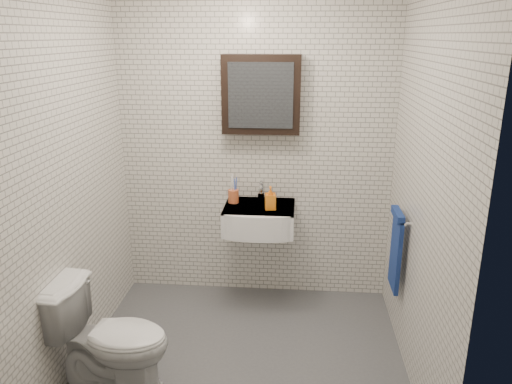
{
  "coord_description": "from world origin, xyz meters",
  "views": [
    {
      "loc": [
        0.35,
        -2.93,
        2.14
      ],
      "look_at": [
        0.05,
        0.45,
        1.07
      ],
      "focal_mm": 35.0,
      "sensor_mm": 36.0,
      "label": 1
    }
  ],
  "objects": [
    {
      "name": "towel_rail",
      "position": [
        1.04,
        0.35,
        0.72
      ],
      "size": [
        0.09,
        0.3,
        0.58
      ],
      "color": "silver",
      "rests_on": "room_shell"
    },
    {
      "name": "toothbrush_cup",
      "position": [
        -0.16,
        0.84,
        0.91
      ],
      "size": [
        0.1,
        0.1,
        0.23
      ],
      "rotation": [
        0.0,
        0.0,
        -0.18
      ],
      "color": "#BD572F",
      "rests_on": "washbasin"
    },
    {
      "name": "washbasin",
      "position": [
        0.05,
        0.73,
        0.76
      ],
      "size": [
        0.55,
        0.5,
        0.2
      ],
      "color": "white",
      "rests_on": "room_shell"
    },
    {
      "name": "faucet",
      "position": [
        0.05,
        0.93,
        0.92
      ],
      "size": [
        0.06,
        0.2,
        0.15
      ],
      "color": "silver",
      "rests_on": "washbasin"
    },
    {
      "name": "mirror_cabinet",
      "position": [
        0.05,
        0.93,
        1.7
      ],
      "size": [
        0.6,
        0.15,
        0.6
      ],
      "color": "black",
      "rests_on": "room_shell"
    },
    {
      "name": "room_shell",
      "position": [
        0.0,
        0.0,
        1.47
      ],
      "size": [
        2.22,
        2.02,
        2.51
      ],
      "color": "silver",
      "rests_on": "ground"
    },
    {
      "name": "ground",
      "position": [
        0.0,
        0.0,
        0.01
      ],
      "size": [
        2.2,
        2.0,
        0.01
      ],
      "primitive_type": "cube",
      "color": "#4D5055",
      "rests_on": "ground"
    },
    {
      "name": "soap_bottle",
      "position": [
        0.14,
        0.71,
        0.94
      ],
      "size": [
        0.09,
        0.09,
        0.18
      ],
      "primitive_type": "imported",
      "rotation": [
        0.0,
        0.0,
        0.14
      ],
      "color": "orange",
      "rests_on": "washbasin"
    },
    {
      "name": "toilet",
      "position": [
        -0.77,
        -0.39,
        0.37
      ],
      "size": [
        0.76,
        0.48,
        0.74
      ],
      "primitive_type": "imported",
      "rotation": [
        0.0,
        0.0,
        1.48
      ],
      "color": "white",
      "rests_on": "ground"
    }
  ]
}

